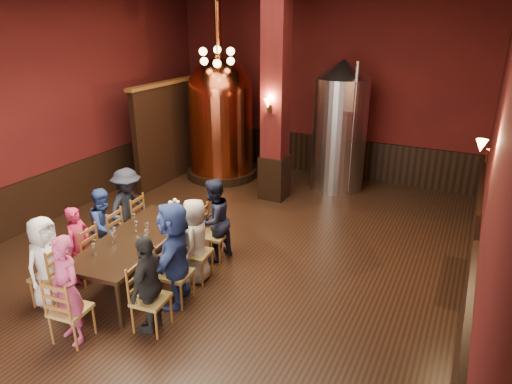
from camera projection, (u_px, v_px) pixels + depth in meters
The scene contains 39 objects.
room at pixel (222, 129), 7.38m from camera, with size 10.00×10.02×4.50m.
wainscot_right at pixel (469, 282), 6.38m from camera, with size 0.08×9.90×1.00m, color black.
wainscot_back at pixel (318, 154), 12.15m from camera, with size 7.90×0.08×1.00m, color black.
wainscot_left at pixel (63, 190), 9.67m from camera, with size 0.08×9.90×1.00m, color black.
column at pixel (276, 100), 9.84m from camera, with size 0.58×0.58×4.50m, color #4E1310.
partition at pixel (179, 130), 11.76m from camera, with size 0.22×3.50×2.40m, color black.
pendant_cluster at pixel (217, 56), 10.24m from camera, with size 0.90×0.90×1.70m, color #A57226, non-canonical shape.
sconce_wall at pixel (488, 150), 6.45m from camera, with size 0.20×0.20×0.36m, color black, non-canonical shape.
sconce_column at pixel (270, 105), 9.61m from camera, with size 0.20×0.20×0.36m, color black, non-canonical shape.
dining_table at pixel (137, 241), 7.12m from camera, with size 1.27×2.50×0.75m.
chair_0 at pixel (49, 276), 6.60m from camera, with size 0.46×0.46×0.92m, color brown, non-canonical shape.
person_0 at pixel (47, 262), 6.52m from camera, with size 0.67×0.44×1.38m, color white.
chair_1 at pixel (81, 254), 7.19m from camera, with size 0.46×0.46×0.92m, color brown, non-canonical shape.
person_1 at pixel (79, 245), 7.13m from camera, with size 0.46×0.30×1.26m, color #A61C40.
chair_2 at pixel (107, 236), 7.77m from camera, with size 0.46×0.46×0.92m, color brown, non-canonical shape.
person_2 at pixel (105, 226), 7.69m from camera, with size 0.64×0.32×1.33m, color navy.
chair_3 at pixel (130, 221), 8.35m from camera, with size 0.46×0.46×0.92m, color brown, non-canonical shape.
person_3 at pixel (128, 207), 8.25m from camera, with size 0.94×0.54×1.46m, color black.
chair_4 at pixel (151, 299), 6.06m from camera, with size 0.46×0.46×0.92m, color brown, non-canonical shape.
person_4 at pixel (149, 284), 5.98m from camera, with size 0.82×0.34×1.39m, color black.
chair_5 at pixel (176, 274), 6.65m from camera, with size 0.46×0.46×0.92m, color brown, non-canonical shape.
person_5 at pixel (174, 254), 6.53m from camera, with size 1.47×0.47×1.59m, color navy.
chair_6 at pixel (196, 253), 7.23m from camera, with size 0.46×0.46×0.92m, color brown, non-canonical shape.
person_6 at pixel (196, 240), 7.14m from camera, with size 0.67×0.44×1.37m, color #B1AD9C.
chair_7 at pixel (214, 235), 7.81m from camera, with size 0.46×0.46×0.92m, color brown, non-canonical shape.
person_7 at pixel (214, 220), 7.71m from camera, with size 0.71×0.35×1.47m, color black.
chair_8 at pixel (70, 309), 5.85m from camera, with size 0.46×0.46×0.92m, color brown, non-canonical shape.
person_8 at pixel (67, 291), 5.75m from camera, with size 0.54×0.35×1.48m, color #AB3964.
copper_kettle at pixel (221, 118), 11.47m from camera, with size 1.85×1.85×4.26m.
steel_vessel at pixel (340, 126), 10.71m from camera, with size 1.43×1.43×3.06m.
rose_vase at pixel (174, 205), 7.75m from camera, with size 0.19×0.19×0.32m.
wine_glass_0 at pixel (114, 233), 7.06m from camera, with size 0.07×0.07×0.17m, color white, non-canonical shape.
wine_glass_1 at pixel (134, 219), 7.54m from camera, with size 0.07×0.07×0.17m, color white, non-canonical shape.
wine_glass_2 at pixel (136, 226), 7.27m from camera, with size 0.07×0.07×0.17m, color white, non-canonical shape.
wine_glass_3 at pixel (94, 249), 6.57m from camera, with size 0.07×0.07×0.17m, color white, non-canonical shape.
wine_glass_4 at pixel (112, 238), 6.90m from camera, with size 0.07×0.07×0.17m, color white, non-canonical shape.
wine_glass_5 at pixel (147, 228), 7.21m from camera, with size 0.07×0.07×0.17m, color white, non-canonical shape.
wine_glass_6 at pixel (147, 235), 7.00m from camera, with size 0.07×0.07×0.17m, color white, non-canonical shape.
wine_glass_7 at pixel (146, 240), 6.82m from camera, with size 0.07×0.07×0.17m, color white, non-canonical shape.
Camera 1 is at (3.73, -6.23, 4.00)m, focal length 32.00 mm.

